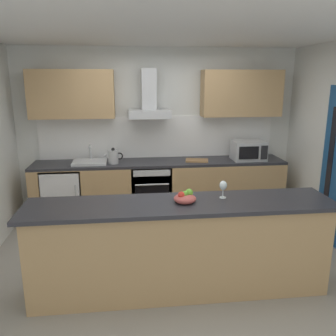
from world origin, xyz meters
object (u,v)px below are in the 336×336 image
(refrigerator, at_px, (64,195))
(chopping_board, at_px, (197,160))
(sink, at_px, (90,162))
(kettle, at_px, (113,157))
(range_hood, at_px, (149,102))
(oven, at_px, (151,189))
(fruit_bowl, at_px, (185,198))
(wine_glass, at_px, (223,186))
(microwave, at_px, (249,150))

(refrigerator, height_order, chopping_board, chopping_board)
(sink, relative_size, chopping_board, 1.47)
(kettle, distance_m, range_hood, 0.97)
(oven, relative_size, sink, 1.60)
(sink, distance_m, kettle, 0.36)
(fruit_bowl, bearing_deg, wine_glass, 11.80)
(microwave, height_order, sink, microwave)
(chopping_board, bearing_deg, refrigerator, 179.41)
(sink, height_order, wine_glass, sink)
(oven, xyz_separation_m, kettle, (-0.55, -0.03, 0.55))
(range_hood, relative_size, fruit_bowl, 3.27)
(refrigerator, xyz_separation_m, range_hood, (1.32, 0.13, 1.36))
(oven, xyz_separation_m, refrigerator, (-1.32, -0.00, -0.03))
(kettle, relative_size, range_hood, 0.40)
(kettle, bearing_deg, refrigerator, 177.67)
(microwave, relative_size, sink, 1.00)
(oven, distance_m, refrigerator, 1.32)
(range_hood, xyz_separation_m, chopping_board, (0.71, -0.15, -0.88))
(range_hood, height_order, fruit_bowl, range_hood)
(range_hood, bearing_deg, refrigerator, -174.26)
(oven, height_order, wine_glass, wine_glass)
(refrigerator, height_order, range_hood, range_hood)
(sink, relative_size, kettle, 1.73)
(microwave, bearing_deg, chopping_board, 179.71)
(sink, distance_m, range_hood, 1.25)
(refrigerator, distance_m, range_hood, 1.90)
(fruit_bowl, xyz_separation_m, chopping_board, (0.51, 1.97, -0.09))
(oven, relative_size, range_hood, 1.11)
(kettle, xyz_separation_m, chopping_board, (1.27, 0.01, -0.09))
(range_hood, bearing_deg, wine_glass, -73.48)
(microwave, bearing_deg, oven, 178.95)
(fruit_bowl, height_order, chopping_board, fruit_bowl)
(oven, relative_size, fruit_bowl, 3.64)
(sink, xyz_separation_m, kettle, (0.35, -0.04, 0.08))
(chopping_board, bearing_deg, wine_glass, -93.33)
(sink, distance_m, wine_glass, 2.45)
(kettle, distance_m, chopping_board, 1.27)
(sink, xyz_separation_m, range_hood, (0.90, 0.12, 0.86))
(refrigerator, xyz_separation_m, kettle, (0.76, -0.03, 0.58))
(chopping_board, bearing_deg, range_hood, 167.89)
(microwave, xyz_separation_m, range_hood, (-1.53, 0.16, 0.74))
(refrigerator, relative_size, range_hood, 1.18)
(microwave, relative_size, kettle, 1.73)
(refrigerator, bearing_deg, oven, 0.12)
(oven, distance_m, wine_glass, 2.10)
(kettle, distance_m, wine_glass, 2.21)
(chopping_board, bearing_deg, oven, 178.10)
(range_hood, xyz_separation_m, wine_glass, (0.60, -2.04, -0.70))
(kettle, bearing_deg, range_hood, 16.43)
(refrigerator, relative_size, wine_glass, 4.78)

